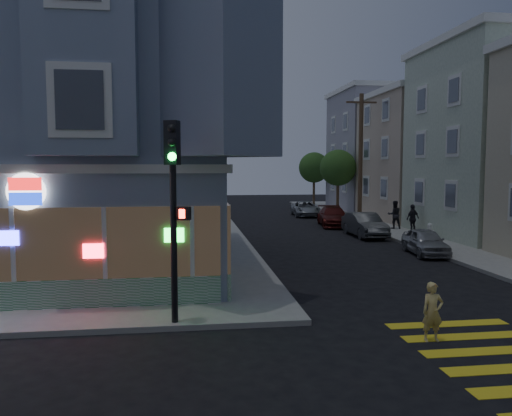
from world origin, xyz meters
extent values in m
plane|color=black|center=(0.00, 0.00, 0.00)|extent=(120.00, 120.00, 0.00)
cube|color=gray|center=(23.00, 23.00, 0.07)|extent=(24.00, 42.00, 0.15)
cube|color=slate|center=(-6.00, 11.00, 5.65)|extent=(14.00, 14.00, 11.00)
cube|color=silver|center=(-6.00, 11.00, 4.00)|extent=(14.30, 14.30, 0.25)
cylinder|color=white|center=(-4.40, 3.87, 3.40)|extent=(1.00, 0.12, 1.00)
cube|color=#B7A58D|center=(19.50, 25.00, 4.65)|extent=(12.00, 8.60, 9.00)
cube|color=gray|center=(19.50, 34.00, 5.40)|extent=(12.00, 8.60, 10.50)
cylinder|color=#4C3826|center=(12.00, 24.00, 4.65)|extent=(0.30, 0.30, 9.00)
cube|color=#4C3826|center=(12.00, 24.00, 8.55)|extent=(2.20, 0.12, 0.12)
cylinder|color=#4C3826|center=(12.20, 30.00, 1.75)|extent=(0.24, 0.24, 3.20)
sphere|color=#1F491A|center=(12.20, 30.00, 3.95)|extent=(3.00, 3.00, 3.00)
cylinder|color=#4C3826|center=(12.20, 38.00, 1.75)|extent=(0.24, 0.24, 3.20)
sphere|color=#1F491A|center=(12.20, 38.00, 3.95)|extent=(3.00, 3.00, 3.00)
imported|color=#D3BC6B|center=(5.51, 0.53, 0.70)|extent=(0.51, 0.34, 1.39)
imported|color=black|center=(12.75, 19.65, 1.03)|extent=(0.90, 0.73, 1.76)
imported|color=#232129|center=(13.00, 17.59, 0.99)|extent=(1.07, 0.78, 1.68)
imported|color=#96999D|center=(10.70, 11.35, 0.60)|extent=(1.87, 3.69, 1.21)
imported|color=#36393B|center=(9.96, 17.34, 0.69)|extent=(1.51, 4.23, 1.39)
imported|color=#501612|center=(9.63, 22.54, 0.66)|extent=(2.43, 4.73, 1.31)
imported|color=#91969B|center=(9.36, 29.56, 0.60)|extent=(2.31, 4.47, 1.21)
cylinder|color=black|center=(-0.46, 2.30, 2.67)|extent=(0.16, 0.16, 5.04)
cube|color=black|center=(-0.46, 2.08, 4.63)|extent=(0.40, 0.38, 1.06)
sphere|color=black|center=(-0.46, 1.92, 4.97)|extent=(0.20, 0.20, 0.20)
sphere|color=black|center=(-0.46, 1.92, 4.63)|extent=(0.20, 0.20, 0.20)
sphere|color=#19F23F|center=(-0.46, 1.92, 4.30)|extent=(0.20, 0.20, 0.20)
cube|color=black|center=(-0.21, 2.12, 2.92)|extent=(0.37, 0.31, 0.32)
cube|color=#FF2614|center=(-0.21, 2.01, 2.92)|extent=(0.22, 0.02, 0.22)
cylinder|color=silver|center=(13.00, 15.45, 0.47)|extent=(0.25, 0.25, 0.63)
sphere|color=silver|center=(13.00, 15.45, 0.84)|extent=(0.27, 0.27, 0.27)
cylinder|color=silver|center=(13.00, 15.45, 0.52)|extent=(0.47, 0.13, 0.13)
camera|label=1|loc=(-0.07, -10.16, 4.07)|focal=35.00mm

